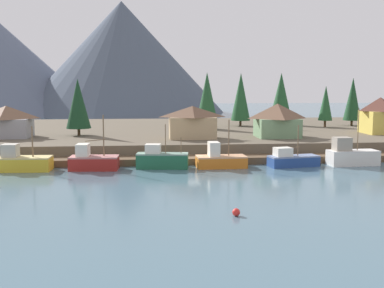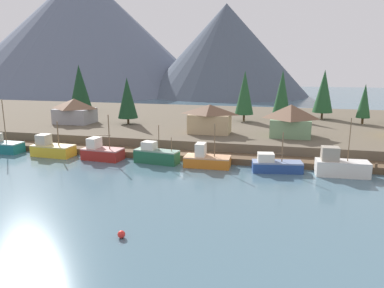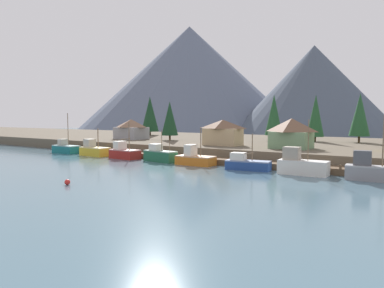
# 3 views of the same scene
# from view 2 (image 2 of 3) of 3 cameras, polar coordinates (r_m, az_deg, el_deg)

# --- Properties ---
(ground_plane) EXTENTS (400.00, 400.00, 1.00)m
(ground_plane) POSITION_cam_2_polar(r_m,az_deg,el_deg) (77.54, 2.90, 0.57)
(ground_plane) COLOR #476675
(dock) EXTENTS (80.00, 4.00, 1.60)m
(dock) POSITION_cam_2_polar(r_m,az_deg,el_deg) (60.21, -0.50, -1.87)
(dock) COLOR brown
(dock) RESTS_ON ground_plane
(shoreline_bank) EXTENTS (400.00, 56.00, 2.50)m
(shoreline_bank) POSITION_cam_2_polar(r_m,az_deg,el_deg) (88.84, 4.45, 3.20)
(shoreline_bank) COLOR brown
(shoreline_bank) RESTS_ON ground_plane
(mountain_west_peak) EXTENTS (147.84, 147.84, 68.71)m
(mountain_west_peak) POSITION_cam_2_polar(r_m,az_deg,el_deg) (232.31, -16.45, 16.54)
(mountain_west_peak) COLOR slate
(mountain_west_peak) RESTS_ON ground_plane
(mountain_central_peak) EXTENTS (84.12, 84.12, 45.25)m
(mountain_central_peak) POSITION_cam_2_polar(r_m,az_deg,el_deg) (192.55, 5.32, 14.45)
(mountain_central_peak) COLOR #475160
(mountain_central_peak) RESTS_ON ground_plane
(fishing_boat_teal) EXTENTS (7.15, 3.11, 9.43)m
(fishing_boat_teal) POSITION_cam_2_polar(r_m,az_deg,el_deg) (72.92, -27.62, -0.30)
(fishing_boat_teal) COLOR #196B70
(fishing_boat_teal) RESTS_ON ground_plane
(fishing_boat_yellow) EXTENTS (7.23, 3.43, 6.05)m
(fishing_boat_yellow) POSITION_cam_2_polar(r_m,az_deg,el_deg) (66.41, -21.09, -0.72)
(fishing_boat_yellow) COLOR gold
(fishing_boat_yellow) RESTS_ON ground_plane
(fishing_boat_red) EXTENTS (6.71, 3.53, 7.50)m
(fishing_boat_red) POSITION_cam_2_polar(r_m,az_deg,el_deg) (61.50, -13.99, -1.26)
(fishing_boat_red) COLOR maroon
(fishing_boat_red) RESTS_ON ground_plane
(fishing_boat_green) EXTENTS (7.35, 3.28, 6.13)m
(fishing_boat_green) POSITION_cam_2_polar(r_m,az_deg,el_deg) (57.85, -5.69, -1.74)
(fishing_boat_green) COLOR #1E5B3D
(fishing_boat_green) RESTS_ON ground_plane
(fishing_boat_orange) EXTENTS (7.02, 3.41, 6.72)m
(fishing_boat_orange) POSITION_cam_2_polar(r_m,az_deg,el_deg) (55.57, 2.28, -2.44)
(fishing_boat_orange) COLOR #CC6B1E
(fishing_boat_orange) RESTS_ON ground_plane
(fishing_boat_blue) EXTENTS (7.43, 3.70, 5.87)m
(fishing_boat_blue) POSITION_cam_2_polar(r_m,az_deg,el_deg) (54.32, 12.92, -3.22)
(fishing_boat_blue) COLOR navy
(fishing_boat_blue) RESTS_ON ground_plane
(fishing_boat_white) EXTENTS (7.23, 3.23, 8.22)m
(fishing_boat_white) POSITION_cam_2_polar(r_m,az_deg,el_deg) (55.05, 22.20, -3.19)
(fishing_boat_white) COLOR silver
(fishing_boat_white) RESTS_ON ground_plane
(house_green) EXTENTS (7.39, 6.49, 5.80)m
(house_green) POSITION_cam_2_polar(r_m,az_deg,el_deg) (68.23, 15.17, 3.64)
(house_green) COLOR #6B8E66
(house_green) RESTS_ON shoreline_bank
(house_grey) EXTENTS (8.26, 6.47, 5.45)m
(house_grey) POSITION_cam_2_polar(r_m,az_deg,el_deg) (85.16, -17.90, 5.00)
(house_grey) COLOR gray
(house_grey) RESTS_ON shoreline_bank
(house_tan) EXTENTS (8.13, 4.66, 5.48)m
(house_tan) POSITION_cam_2_polar(r_m,az_deg,el_deg) (68.93, 2.77, 4.00)
(house_tan) COLOR tan
(house_tan) RESTS_ON shoreline_bank
(conifer_near_left) EXTENTS (4.37, 4.37, 10.10)m
(conifer_near_left) POSITION_cam_2_polar(r_m,az_deg,el_deg) (81.05, -10.10, 7.12)
(conifer_near_left) COLOR #4C3823
(conifer_near_left) RESTS_ON shoreline_bank
(conifer_near_right) EXTENTS (4.20, 4.20, 11.56)m
(conifer_near_right) POSITION_cam_2_polar(r_m,az_deg,el_deg) (90.28, 13.93, 7.91)
(conifer_near_right) COLOR #4C3823
(conifer_near_right) RESTS_ON shoreline_bank
(conifer_mid_right) EXTENTS (4.72, 4.72, 11.66)m
(conifer_mid_right) POSITION_cam_2_polar(r_m,az_deg,el_deg) (92.94, 19.94, 7.79)
(conifer_mid_right) COLOR #4C3823
(conifer_mid_right) RESTS_ON shoreline_bank
(conifer_back_left) EXTENTS (5.84, 5.84, 12.86)m
(conifer_back_left) POSITION_cam_2_polar(r_m,az_deg,el_deg) (106.42, -17.19, 8.70)
(conifer_back_left) COLOR #4C3823
(conifer_back_left) RESTS_ON shoreline_bank
(conifer_back_right) EXTENTS (2.97, 2.97, 8.79)m
(conifer_back_right) POSITION_cam_2_polar(r_m,az_deg,el_deg) (87.78, 25.40, 6.12)
(conifer_back_right) COLOR #4C3823
(conifer_back_right) RESTS_ON shoreline_bank
(conifer_centre) EXTENTS (4.27, 4.27, 11.50)m
(conifer_centre) POSITION_cam_2_polar(r_m,az_deg,el_deg) (84.38, 8.25, 7.97)
(conifer_centre) COLOR #4C3823
(conifer_centre) RESTS_ON shoreline_bank
(channel_buoy) EXTENTS (0.70, 0.70, 0.70)m
(channel_buoy) POSITION_cam_2_polar(r_m,az_deg,el_deg) (34.23, -11.01, -13.73)
(channel_buoy) COLOR red
(channel_buoy) RESTS_ON ground_plane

